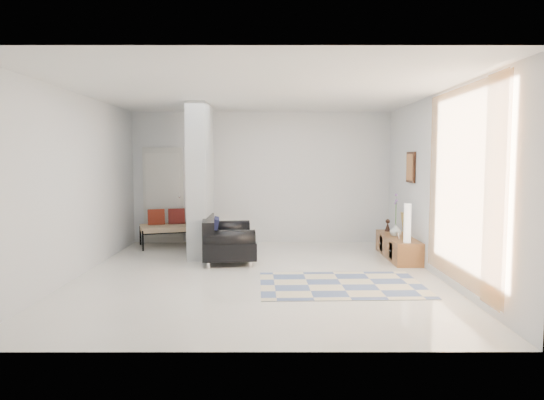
{
  "coord_description": "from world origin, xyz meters",
  "views": [
    {
      "loc": [
        0.22,
        -7.38,
        1.8
      ],
      "look_at": [
        0.23,
        0.6,
        1.12
      ],
      "focal_mm": 32.0,
      "sensor_mm": 36.0,
      "label": 1
    }
  ],
  "objects": [
    {
      "name": "daybed",
      "position": [
        -1.61,
        2.62,
        0.41
      ],
      "size": [
        1.94,
        1.29,
        0.77
      ],
      "rotation": [
        0.0,
        0.0,
        0.33
      ],
      "color": "black",
      "rests_on": "floor"
    },
    {
      "name": "area_rug",
      "position": [
        1.22,
        -0.61,
        0.01
      ],
      "size": [
        2.36,
        1.61,
        0.01
      ],
      "primitive_type": "cube",
      "rotation": [
        0.0,
        0.0,
        0.03
      ],
      "color": "beige",
      "rests_on": "floor"
    },
    {
      "name": "ceiling",
      "position": [
        0.0,
        0.0,
        2.8
      ],
      "size": [
        6.0,
        6.0,
        0.0
      ],
      "primitive_type": "plane",
      "rotation": [
        3.14,
        0.0,
        0.0
      ],
      "color": "white",
      "rests_on": "wall_back"
    },
    {
      "name": "media_console",
      "position": [
        2.52,
        1.32,
        0.21
      ],
      "size": [
        0.45,
        1.67,
        0.8
      ],
      "color": "brown",
      "rests_on": "floor"
    },
    {
      "name": "wall_left",
      "position": [
        -2.75,
        0.0,
        1.4
      ],
      "size": [
        0.0,
        6.0,
        6.0
      ],
      "primitive_type": "plane",
      "rotation": [
        1.57,
        0.0,
        1.57
      ],
      "color": "silver",
      "rests_on": "ground"
    },
    {
      "name": "curtain",
      "position": [
        2.67,
        -1.15,
        1.45
      ],
      "size": [
        0.0,
        2.55,
        2.55
      ],
      "primitive_type": "plane",
      "rotation": [
        1.57,
        0.0,
        1.57
      ],
      "color": "orange",
      "rests_on": "wall_right"
    },
    {
      "name": "cylinder_lamp",
      "position": [
        2.5,
        0.67,
        0.73
      ],
      "size": [
        0.12,
        0.12,
        0.65
      ],
      "primitive_type": "cylinder",
      "color": "white",
      "rests_on": "media_console"
    },
    {
      "name": "wall_right",
      "position": [
        2.75,
        0.0,
        1.4
      ],
      "size": [
        0.0,
        6.0,
        6.0
      ],
      "primitive_type": "plane",
      "rotation": [
        1.57,
        0.0,
        -1.57
      ],
      "color": "silver",
      "rests_on": "ground"
    },
    {
      "name": "loveseat",
      "position": [
        -0.62,
        1.19,
        0.36
      ],
      "size": [
        1.07,
        1.63,
        0.76
      ],
      "rotation": [
        0.0,
        0.0,
        0.12
      ],
      "color": "silver",
      "rests_on": "floor"
    },
    {
      "name": "bronze_figurine",
      "position": [
        2.47,
        1.92,
        0.52
      ],
      "size": [
        0.12,
        0.12,
        0.23
      ],
      "primitive_type": null,
      "rotation": [
        0.0,
        0.0,
        -0.01
      ],
      "color": "black",
      "rests_on": "media_console"
    },
    {
      "name": "wall_back",
      "position": [
        0.0,
        3.0,
        1.4
      ],
      "size": [
        6.0,
        0.0,
        6.0
      ],
      "primitive_type": "plane",
      "rotation": [
        1.57,
        0.0,
        0.0
      ],
      "color": "silver",
      "rests_on": "ground"
    },
    {
      "name": "hallway_door",
      "position": [
        -2.1,
        2.96,
        1.02
      ],
      "size": [
        0.85,
        0.06,
        2.04
      ],
      "primitive_type": "cube",
      "color": "beige",
      "rests_on": "floor"
    },
    {
      "name": "vase",
      "position": [
        2.47,
        1.32,
        0.51
      ],
      "size": [
        0.22,
        0.22,
        0.22
      ],
      "primitive_type": "imported",
      "rotation": [
        0.0,
        0.0,
        0.05
      ],
      "color": "silver",
      "rests_on": "media_console"
    },
    {
      "name": "partition_column",
      "position": [
        -1.1,
        1.6,
        1.4
      ],
      "size": [
        0.35,
        1.2,
        2.8
      ],
      "primitive_type": "cube",
      "color": "#A1A7A8",
      "rests_on": "floor"
    },
    {
      "name": "wall_front",
      "position": [
        0.0,
        -3.0,
        1.4
      ],
      "size": [
        6.0,
        0.0,
        6.0
      ],
      "primitive_type": "plane",
      "rotation": [
        -1.57,
        0.0,
        0.0
      ],
      "color": "silver",
      "rests_on": "ground"
    },
    {
      "name": "floor",
      "position": [
        0.0,
        0.0,
        0.0
      ],
      "size": [
        6.0,
        6.0,
        0.0
      ],
      "primitive_type": "plane",
      "color": "beige",
      "rests_on": "ground"
    },
    {
      "name": "wall_art",
      "position": [
        2.72,
        1.32,
        1.65
      ],
      "size": [
        0.04,
        0.45,
        0.55
      ],
      "primitive_type": "cube",
      "color": "#33190E",
      "rests_on": "wall_right"
    }
  ]
}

